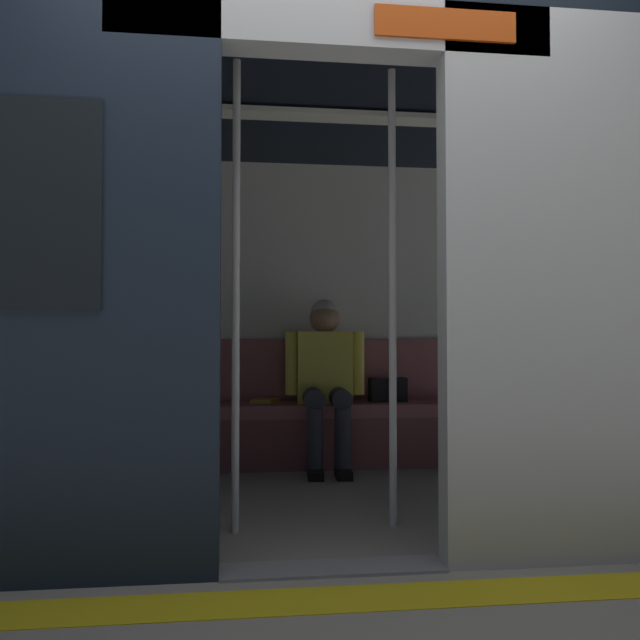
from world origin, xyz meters
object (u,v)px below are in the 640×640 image
object	(u,v)px
train_car	(294,226)
grab_pole_far	(392,296)
handbag	(388,390)
grab_pole_door	(236,294)
person_seated	(325,372)
bench_seat	(288,419)
book	(266,401)

from	to	relation	value
train_car	grab_pole_far	size ratio (longest dim) A/B	2.94
handbag	train_car	bearing A→B (deg)	53.85
grab_pole_door	person_seated	bearing A→B (deg)	-112.16
train_car	person_seated	bearing A→B (deg)	-107.97
bench_seat	handbag	bearing A→B (deg)	-174.54
train_car	person_seated	xyz separation A→B (m)	(-0.30, -0.93, -0.85)
grab_pole_far	train_car	bearing A→B (deg)	-53.85
bench_seat	grab_pole_far	size ratio (longest dim) A/B	1.17
grab_pole_far	bench_seat	bearing A→B (deg)	-76.66
bench_seat	person_seated	xyz separation A→B (m)	(-0.25, 0.05, 0.33)
bench_seat	grab_pole_door	bearing A→B (deg)	76.82
book	grab_pole_far	distance (m)	1.84
person_seated	grab_pole_door	world-z (taller)	grab_pole_door
train_car	person_seated	distance (m)	1.29
person_seated	grab_pole_far	world-z (taller)	grab_pole_far
handbag	grab_pole_door	bearing A→B (deg)	56.55
handbag	person_seated	bearing A→B (deg)	14.60
train_car	grab_pole_far	xyz separation A→B (m)	(-0.42, 0.57, -0.42)
grab_pole_door	grab_pole_far	size ratio (longest dim) A/B	1.00
bench_seat	grab_pole_far	bearing A→B (deg)	103.34
train_car	handbag	world-z (taller)	train_car
book	grab_pole_door	bearing A→B (deg)	105.03
handbag	grab_pole_door	distance (m)	2.05
handbag	grab_pole_door	size ratio (longest dim) A/B	0.12
bench_seat	grab_pole_far	xyz separation A→B (m)	(-0.37, 1.56, 0.75)
book	bench_seat	bearing A→B (deg)	171.76
train_car	book	xyz separation A→B (m)	(0.10, -1.07, -1.06)
bench_seat	person_seated	world-z (taller)	person_seated
bench_seat	person_seated	bearing A→B (deg)	168.13
train_car	bench_seat	world-z (taller)	train_car
grab_pole_door	grab_pole_far	xyz separation A→B (m)	(-0.74, -0.02, 0.00)
person_seated	train_car	bearing A→B (deg)	72.03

